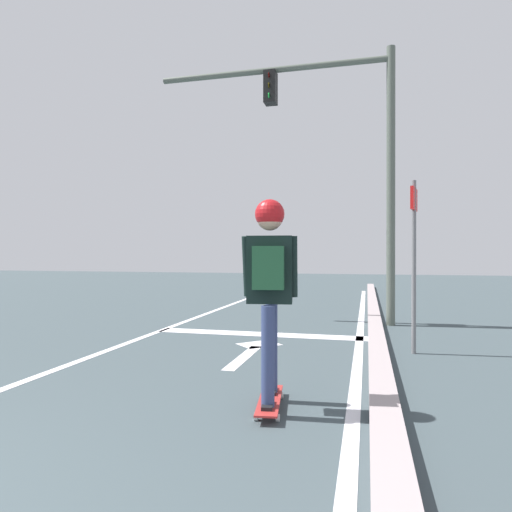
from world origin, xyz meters
TOP-DOWN VIEW (x-y plane):
  - lane_line_center at (-0.71, 6.00)m, footprint 0.12×20.00m
  - lane_line_curbside at (2.67, 6.00)m, footprint 0.12×20.00m
  - stop_bar at (1.06, 6.60)m, footprint 3.53×0.40m
  - lane_arrow_stem at (1.23, 4.92)m, footprint 0.16×1.40m
  - lane_arrow_head at (1.23, 5.77)m, footprint 0.71×0.71m
  - curb_strip at (2.92, 6.00)m, footprint 0.24×24.00m
  - skateboard at (1.97, 3.12)m, footprint 0.29×0.85m
  - skater at (1.97, 3.10)m, footprint 0.47×0.63m
  - traffic_signal_mast at (2.17, 8.09)m, footprint 4.69×0.34m
  - street_sign_post at (3.39, 5.68)m, footprint 0.13×0.44m

SIDE VIEW (x-z plane):
  - lane_line_center at x=-0.71m, z-range 0.00..0.01m
  - lane_line_curbside at x=2.67m, z-range 0.00..0.01m
  - stop_bar at x=1.06m, z-range 0.00..0.01m
  - lane_arrow_stem at x=1.23m, z-range 0.00..0.01m
  - lane_arrow_head at x=1.23m, z-range 0.00..0.01m
  - curb_strip at x=2.92m, z-range 0.00..0.14m
  - skateboard at x=1.97m, z-range 0.03..0.11m
  - skater at x=1.97m, z-range 0.33..2.05m
  - street_sign_post at x=3.39m, z-range 0.35..2.68m
  - traffic_signal_mast at x=2.17m, z-range 1.02..6.25m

